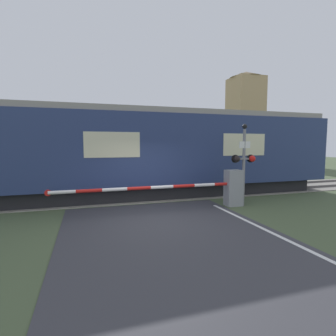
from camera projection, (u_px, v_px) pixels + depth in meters
The scene contains 6 objects.
ground_plane at pixel (156, 219), 8.22m from camera, with size 80.00×80.00×0.00m, color #475638.
track_bed at pixel (135, 196), 11.79m from camera, with size 36.00×3.20×0.13m.
train at pixel (109, 153), 11.29m from camera, with size 20.60×3.21×3.82m.
crossing_barrier at pixel (220, 188), 9.73m from camera, with size 6.84×0.44×1.36m.
signal_post at pixel (244, 160), 9.79m from camera, with size 0.96×0.26×3.08m.
distant_building at pixel (245, 116), 35.92m from camera, with size 4.37×4.37×12.10m.
Camera 1 is at (-2.04, -7.79, 2.34)m, focal length 28.00 mm.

